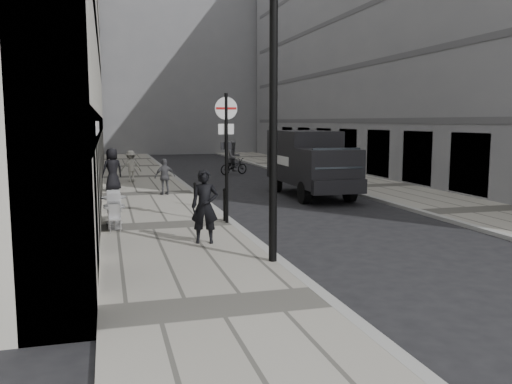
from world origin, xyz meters
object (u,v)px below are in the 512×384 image
walking_man (205,206)px  cyclist (234,162)px  lamppost (273,84)px  panel_van (309,160)px  sign_post (226,141)px

walking_man → cyclist: cyclist is taller
lamppost → panel_van: bearing=65.0°
sign_post → panel_van: size_ratio=0.66×
walking_man → cyclist: size_ratio=0.93×
sign_post → walking_man: bearing=-110.7°
lamppost → walking_man: bearing=117.4°
walking_man → panel_van: bearing=67.2°
lamppost → sign_post: bearing=90.0°
sign_post → panel_van: sign_post is taller
walking_man → cyclist: bearing=87.8°
sign_post → panel_van: (5.00, 5.88, -1.07)m
lamppost → cyclist: (3.99, 21.09, -3.27)m
cyclist → panel_van: bearing=-105.4°
panel_van → cyclist: 10.42m
sign_post → lamppost: (-0.00, -4.86, 1.39)m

